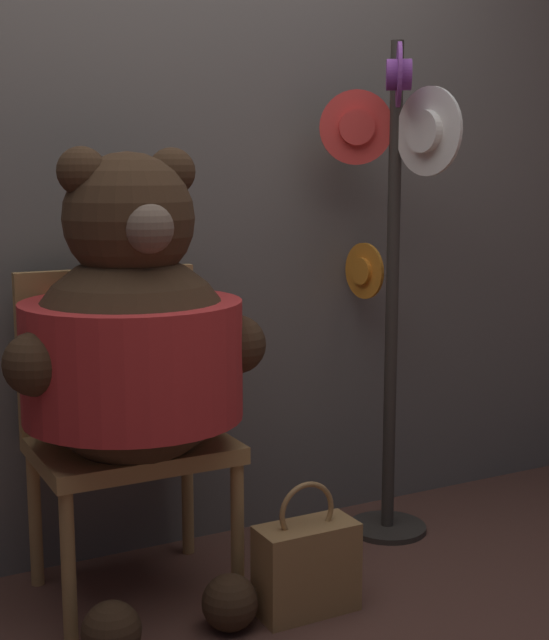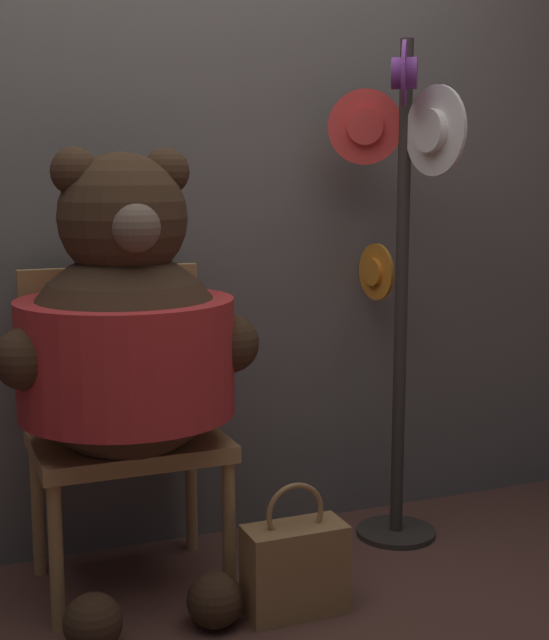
% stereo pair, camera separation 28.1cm
% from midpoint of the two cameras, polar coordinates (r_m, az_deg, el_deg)
% --- Properties ---
extents(ground_plane, '(14.00, 14.00, 0.00)m').
position_cam_midpoint_polar(ground_plane, '(2.67, -6.05, -19.15)').
color(ground_plane, brown).
extents(wall_back, '(8.00, 0.10, 2.24)m').
position_cam_midpoint_polar(wall_back, '(3.00, -11.36, 6.29)').
color(wall_back, '#66605B').
rests_on(wall_back, ground_plane).
extents(chair, '(0.57, 0.45, 0.98)m').
position_cam_midpoint_polar(chair, '(2.80, -12.56, -6.04)').
color(chair, '#B2844C').
rests_on(chair, ground_plane).
extents(teddy_bear, '(0.76, 0.67, 1.35)m').
position_cam_midpoint_polar(teddy_bear, '(2.59, -12.12, -1.63)').
color(teddy_bear, '#3D2819').
rests_on(teddy_bear, ground_plane).
extents(hat_display_rack, '(0.37, 0.54, 1.71)m').
position_cam_midpoint_polar(hat_display_rack, '(3.04, 4.78, 5.12)').
color(hat_display_rack, '#332D28').
rests_on(hat_display_rack, ground_plane).
extents(handbag_on_ground, '(0.30, 0.14, 0.40)m').
position_cam_midpoint_polar(handbag_on_ground, '(2.69, -1.03, -15.53)').
color(handbag_on_ground, '#A87A47').
rests_on(handbag_on_ground, ground_plane).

